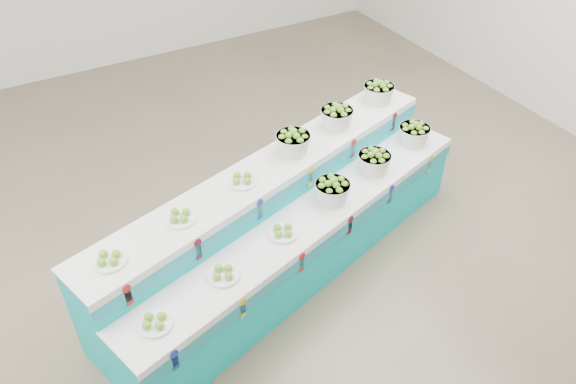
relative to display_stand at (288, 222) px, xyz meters
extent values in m
plane|color=brown|center=(-0.62, 0.14, -0.51)|extent=(10.00, 10.00, 0.00)
cylinder|color=white|center=(-1.52, -0.72, 0.26)|extent=(0.32, 0.32, 0.09)
cylinder|color=white|center=(-0.89, -0.53, 0.26)|extent=(0.32, 0.32, 0.09)
cylinder|color=white|center=(-0.24, -0.33, 0.26)|extent=(0.32, 0.32, 0.09)
cylinder|color=white|center=(-1.66, -0.24, 0.56)|extent=(0.32, 0.32, 0.09)
cylinder|color=white|center=(-1.03, -0.05, 0.56)|extent=(0.32, 0.32, 0.09)
cylinder|color=white|center=(-0.38, 0.14, 0.56)|extent=(0.32, 0.32, 0.09)
camera|label=1|loc=(-1.96, -3.49, 3.57)|focal=35.57mm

